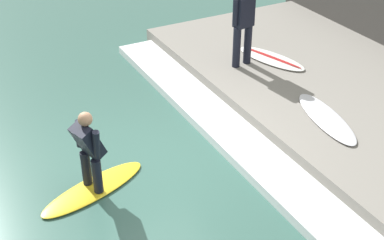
% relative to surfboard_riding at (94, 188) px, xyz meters
% --- Properties ---
extents(ground_plane, '(28.00, 28.00, 0.00)m').
position_rel_surfboard_riding_xyz_m(ground_plane, '(1.09, 0.12, -0.03)').
color(ground_plane, '#386056').
extents(concrete_ledge, '(4.40, 9.47, 0.36)m').
position_rel_surfboard_riding_xyz_m(concrete_ledge, '(5.29, 0.12, 0.15)').
color(concrete_ledge, gray).
rests_on(concrete_ledge, ground_plane).
extents(wave_foam_crest, '(0.84, 9.00, 0.17)m').
position_rel_surfboard_riding_xyz_m(wave_foam_crest, '(2.68, 0.12, 0.05)').
color(wave_foam_crest, white).
rests_on(wave_foam_crest, ground_plane).
extents(surfboard_riding, '(1.96, 1.08, 0.06)m').
position_rel_surfboard_riding_xyz_m(surfboard_riding, '(0.00, 0.00, 0.00)').
color(surfboard_riding, yellow).
rests_on(surfboard_riding, ground_plane).
extents(surfer_riding, '(0.51, 0.60, 1.36)m').
position_rel_surfboard_riding_xyz_m(surfer_riding, '(-0.00, -0.00, 0.78)').
color(surfer_riding, black).
rests_on(surfer_riding, surfboard_riding).
extents(surfer_waiting_near, '(0.57, 0.30, 1.71)m').
position_rel_surfboard_riding_xyz_m(surfer_waiting_near, '(4.07, 2.09, 1.29)').
color(surfer_waiting_near, black).
rests_on(surfer_waiting_near, concrete_ledge).
extents(surfboard_waiting_near, '(1.05, 1.78, 0.07)m').
position_rel_surfboard_riding_xyz_m(surfboard_waiting_near, '(4.78, 1.98, 0.36)').
color(surfboard_waiting_near, white).
rests_on(surfboard_waiting_near, concrete_ledge).
extents(surfboard_spare, '(0.89, 1.91, 0.06)m').
position_rel_surfboard_riding_xyz_m(surfboard_spare, '(4.19, -0.51, 0.36)').
color(surfboard_spare, silver).
rests_on(surfboard_spare, concrete_ledge).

